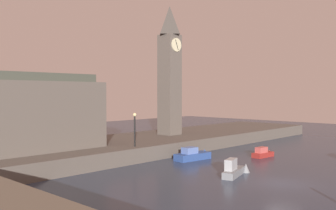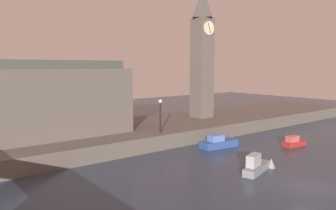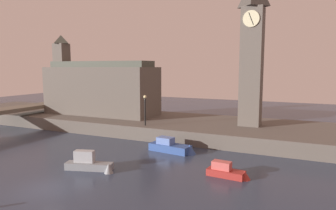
% 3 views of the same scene
% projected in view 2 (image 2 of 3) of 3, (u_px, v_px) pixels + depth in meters
% --- Properties ---
extents(ground_plane, '(120.00, 120.00, 0.00)m').
position_uv_depth(ground_plane, '(309.00, 187.00, 22.74)').
color(ground_plane, '#2D384C').
extents(far_embankment, '(70.00, 12.00, 1.50)m').
position_uv_depth(far_embankment, '(145.00, 131.00, 38.31)').
color(far_embankment, '#5B544C').
rests_on(far_embankment, ground).
extents(clock_tower, '(2.47, 2.51, 16.47)m').
position_uv_depth(clock_tower, '(202.00, 52.00, 43.06)').
color(clock_tower, '#5B544C').
rests_on(clock_tower, far_embankment).
extents(parliament_hall, '(15.70, 5.75, 11.03)m').
position_uv_depth(parliament_hall, '(42.00, 100.00, 31.05)').
color(parliament_hall, '#5B544C').
rests_on(parliament_hall, far_embankment).
extents(streetlamp, '(0.36, 0.36, 3.37)m').
position_uv_depth(streetlamp, '(160.00, 112.00, 33.44)').
color(streetlamp, black).
rests_on(streetlamp, far_embankment).
extents(boat_cruiser_grey, '(4.25, 1.95, 1.62)m').
position_uv_depth(boat_cruiser_grey, '(259.00, 165.00, 26.01)').
color(boat_cruiser_grey, gray).
rests_on(boat_cruiser_grey, ground).
extents(boat_dinghy_red, '(3.24, 1.25, 1.16)m').
position_uv_depth(boat_dinghy_red, '(295.00, 142.00, 34.50)').
color(boat_dinghy_red, maroon).
rests_on(boat_dinghy_red, ground).
extents(boat_tour_blue, '(4.78, 1.93, 1.45)m').
position_uv_depth(boat_tour_blue, '(222.00, 142.00, 34.09)').
color(boat_tour_blue, '#2D4C93').
rests_on(boat_tour_blue, ground).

